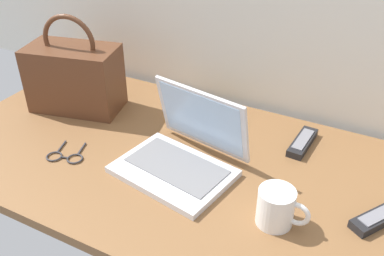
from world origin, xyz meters
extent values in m
cube|color=brown|center=(0.00, 0.00, 0.01)|extent=(1.60, 0.76, 0.03)
cube|color=silver|center=(-0.05, -0.07, 0.04)|extent=(0.34, 0.27, 0.02)
cube|color=slate|center=(-0.05, -0.05, 0.05)|extent=(0.29, 0.19, 0.00)
cube|color=silver|center=(-0.02, 0.06, 0.15)|extent=(0.30, 0.11, 0.20)
cube|color=#A5C6EA|center=(-0.03, 0.06, 0.15)|extent=(0.27, 0.09, 0.17)
cylinder|color=white|center=(0.26, -0.11, 0.08)|extent=(0.09, 0.09, 0.10)
torus|color=white|center=(0.31, -0.11, 0.08)|extent=(0.07, 0.01, 0.07)
cylinder|color=brown|center=(0.26, -0.11, 0.12)|extent=(0.08, 0.08, 0.00)
cube|color=black|center=(0.23, 0.23, 0.04)|extent=(0.06, 0.16, 0.02)
cube|color=slate|center=(0.23, 0.23, 0.05)|extent=(0.04, 0.12, 0.00)
cube|color=black|center=(0.48, 0.01, 0.04)|extent=(0.13, 0.16, 0.02)
cube|color=slate|center=(0.48, 0.01, 0.05)|extent=(0.09, 0.12, 0.00)
torus|color=#333338|center=(-0.39, -0.16, 0.03)|extent=(0.06, 0.06, 0.01)
torus|color=#333338|center=(-0.33, -0.14, 0.03)|extent=(0.06, 0.06, 0.01)
cube|color=#333338|center=(-0.36, -0.15, 0.03)|extent=(0.02, 0.01, 0.00)
cube|color=#333338|center=(-0.41, -0.11, 0.03)|extent=(0.02, 0.06, 0.00)
cube|color=#333338|center=(-0.35, -0.09, 0.03)|extent=(0.02, 0.06, 0.00)
cube|color=#59331E|center=(-0.52, 0.11, 0.14)|extent=(0.33, 0.23, 0.22)
torus|color=#59331E|center=(-0.52, 0.11, 0.27)|extent=(0.18, 0.06, 0.18)
cube|color=#D8BF4C|center=(-0.10, 0.23, 0.04)|extent=(0.20, 0.18, 0.02)
cube|color=silver|center=(-0.10, 0.23, 0.06)|extent=(0.21, 0.17, 0.02)
cube|color=#595960|center=(-0.10, 0.23, 0.08)|extent=(0.19, 0.16, 0.02)
camera|label=1|loc=(0.43, -0.86, 0.78)|focal=39.96mm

